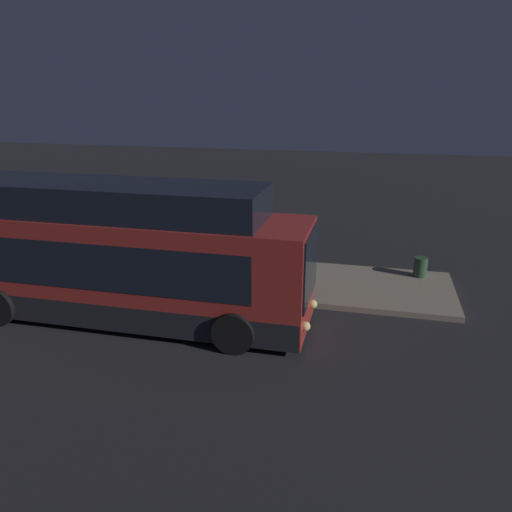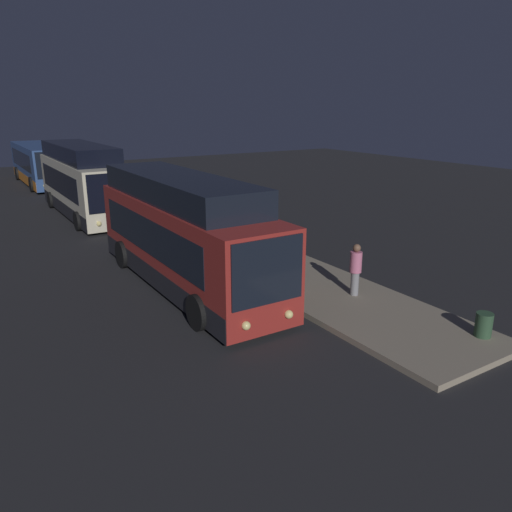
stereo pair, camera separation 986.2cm
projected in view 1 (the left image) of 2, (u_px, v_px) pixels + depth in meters
name	position (u px, v px, depth m)	size (l,w,h in m)	color
ground	(103.00, 311.00, 14.35)	(80.00, 80.00, 0.00)	#232326
platform	(153.00, 269.00, 17.45)	(20.00, 3.59, 0.17)	gray
bus_lead	(120.00, 259.00, 13.47)	(10.28, 2.74, 3.78)	maroon
passenger_boarding	(228.00, 260.00, 15.11)	(0.49, 0.49, 1.75)	gray
passenger_waiting	(220.00, 256.00, 15.78)	(0.63, 0.70, 1.64)	#4C476B
passenger_with_bags	(296.00, 248.00, 16.41)	(0.50, 0.50, 1.69)	gray
suitcase	(241.00, 275.00, 15.70)	(0.38, 0.19, 0.93)	maroon
sign_post	(94.00, 223.00, 17.30)	(0.10, 0.61, 2.41)	#4C4C51
trash_bin	(420.00, 267.00, 16.43)	(0.44, 0.44, 0.65)	#2D4C33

